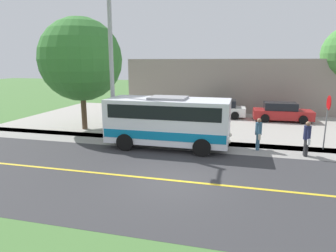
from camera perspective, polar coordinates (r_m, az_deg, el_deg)
ground_plane at (r=11.82m, az=0.83°, el=-10.48°), size 120.00×120.00×0.00m
road_surface at (r=11.82m, az=0.83°, el=-10.47°), size 8.00×100.00×0.01m
sidewalk at (r=16.64m, az=4.98°, el=-3.67°), size 2.40×100.00×0.01m
parking_lot_surface at (r=23.46m, az=15.10°, el=0.67°), size 14.00×36.00×0.01m
road_centre_line at (r=11.82m, az=0.83°, el=-10.44°), size 0.16×100.00×0.00m
shuttle_bus_front at (r=15.93m, az=0.04°, el=1.26°), size 2.77×6.63×2.75m
pedestrian_with_bags at (r=15.99m, az=25.23°, el=-2.02°), size 0.72×0.34×1.75m
pedestrian_waiting at (r=16.23m, az=17.06°, el=-1.30°), size 0.72×0.34×1.69m
stop_sign at (r=17.46m, az=28.42°, el=2.22°), size 0.76×0.07×2.88m
street_light_pole at (r=17.08m, az=-11.04°, el=11.66°), size 1.97×0.24×8.07m
parked_car_near at (r=25.18m, az=9.82°, el=3.28°), size 2.15×4.47×1.45m
parked_car_far at (r=24.82m, az=21.11°, el=2.50°), size 2.12×4.45×1.45m
tree_curbside at (r=20.84m, az=-16.49°, el=12.19°), size 5.47×5.47×7.45m
commercial_building at (r=32.10m, az=11.81°, el=8.21°), size 10.00×18.78×4.80m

